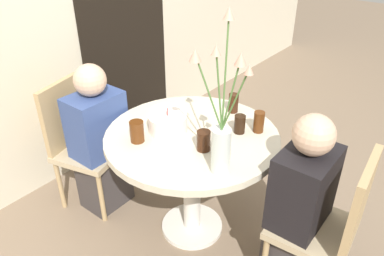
# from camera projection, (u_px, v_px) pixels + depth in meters

# --- Properties ---
(ground_plane) EXTENTS (16.00, 16.00, 0.00)m
(ground_plane) POSITION_uv_depth(u_px,v_px,m) (192.00, 227.00, 2.50)
(ground_plane) COLOR #7A6651
(wall_back) EXTENTS (8.00, 0.05, 2.60)m
(wall_back) POSITION_uv_depth(u_px,v_px,m) (51.00, 3.00, 2.48)
(wall_back) COLOR beige
(wall_back) RESTS_ON ground_plane
(doorway_panel) EXTENTS (0.90, 0.01, 2.05)m
(doorway_panel) POSITION_uv_depth(u_px,v_px,m) (125.00, 26.00, 3.01)
(doorway_panel) COLOR black
(doorway_panel) RESTS_ON ground_plane
(dining_table) EXTENTS (1.00, 1.00, 0.73)m
(dining_table) POSITION_uv_depth(u_px,v_px,m) (192.00, 154.00, 2.20)
(dining_table) COLOR beige
(dining_table) RESTS_ON ground_plane
(chair_left_flank) EXTENTS (0.49, 0.49, 0.89)m
(chair_left_flank) POSITION_uv_depth(u_px,v_px,m) (80.00, 139.00, 2.53)
(chair_left_flank) COLOR tan
(chair_left_flank) RESTS_ON ground_plane
(chair_far_back) EXTENTS (0.43, 0.43, 0.89)m
(chair_far_back) POSITION_uv_depth(u_px,v_px,m) (331.00, 222.00, 1.86)
(chair_far_back) COLOR tan
(chair_far_back) RESTS_ON ground_plane
(birthday_cake) EXTENTS (0.22, 0.22, 0.15)m
(birthday_cake) POSITION_uv_depth(u_px,v_px,m) (168.00, 123.00, 2.14)
(birthday_cake) COLOR white
(birthday_cake) RESTS_ON dining_table
(flower_vase) EXTENTS (0.17, 0.28, 0.77)m
(flower_vase) POSITION_uv_depth(u_px,v_px,m) (221.00, 128.00, 1.72)
(flower_vase) COLOR silver
(flower_vase) RESTS_ON dining_table
(side_plate) EXTENTS (0.21, 0.21, 0.01)m
(side_plate) POSITION_uv_depth(u_px,v_px,m) (167.00, 111.00, 2.37)
(side_plate) COLOR white
(side_plate) RESTS_ON dining_table
(drink_glass_0) EXTENTS (0.07, 0.07, 0.11)m
(drink_glass_0) POSITION_uv_depth(u_px,v_px,m) (204.00, 141.00, 1.97)
(drink_glass_0) COLOR #33190C
(drink_glass_0) RESTS_ON dining_table
(drink_glass_1) EXTENTS (0.06, 0.06, 0.11)m
(drink_glass_1) POSITION_uv_depth(u_px,v_px,m) (240.00, 124.00, 2.12)
(drink_glass_1) COLOR black
(drink_glass_1) RESTS_ON dining_table
(drink_glass_2) EXTENTS (0.06, 0.06, 0.12)m
(drink_glass_2) POSITION_uv_depth(u_px,v_px,m) (233.00, 103.00, 2.34)
(drink_glass_2) COLOR #33190C
(drink_glass_2) RESTS_ON dining_table
(drink_glass_3) EXTENTS (0.08, 0.08, 0.12)m
(drink_glass_3) POSITION_uv_depth(u_px,v_px,m) (137.00, 132.00, 2.04)
(drink_glass_3) COLOR #51280F
(drink_glass_3) RESTS_ON dining_table
(drink_glass_4) EXTENTS (0.06, 0.06, 0.12)m
(drink_glass_4) POSITION_uv_depth(u_px,v_px,m) (259.00, 122.00, 2.13)
(drink_glass_4) COLOR #51280F
(drink_glass_4) RESTS_ON dining_table
(person_boy) EXTENTS (0.34, 0.24, 1.05)m
(person_boy) POSITION_uv_depth(u_px,v_px,m) (100.00, 144.00, 2.48)
(person_boy) COLOR #383333
(person_boy) RESTS_ON ground_plane
(person_guest) EXTENTS (0.34, 0.24, 1.05)m
(person_guest) POSITION_uv_depth(u_px,v_px,m) (299.00, 210.00, 1.94)
(person_guest) COLOR #383333
(person_guest) RESTS_ON ground_plane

